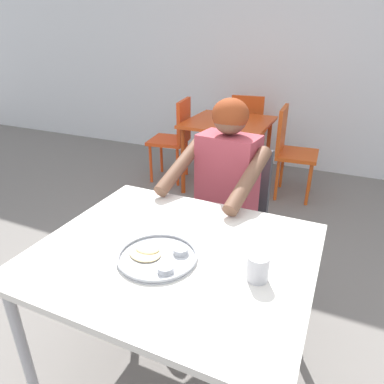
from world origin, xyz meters
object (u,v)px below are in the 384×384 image
Objects in this scene: table_background_red at (228,130)px; thali_tray at (158,256)px; drinking_cup at (258,267)px; chair_foreground at (234,207)px; diner_foreground at (220,188)px; chair_red_far at (248,127)px; table_foreground at (174,264)px; chair_red_left at (175,135)px; chair_red_right at (290,146)px.

thali_tray is at bearing -77.81° from table_background_red.
drinking_cup is 0.12× the size of table_background_red.
chair_foreground is (-0.38, 0.93, -0.28)m from drinking_cup.
diner_foreground is (-0.02, -0.22, 0.22)m from chair_foreground.
thali_tray is 0.36× the size of chair_red_far.
diner_foreground is (-0.40, 0.71, -0.06)m from drinking_cup.
diner_foreground reaches higher than table_background_red.
diner_foreground is at bearing -72.84° from table_background_red.
drinking_cup is (0.36, -0.04, 0.12)m from table_foreground.
chair_red_left is (-1.13, 2.23, -0.15)m from table_foreground.
table_foreground is 3.48× the size of thali_tray.
drinking_cup is 0.11× the size of chair_red_left.
thali_tray is 1.00m from chair_foreground.
chair_red_left reaches higher than drinking_cup.
thali_tray is 2.42m from table_background_red.
chair_red_right is at bearing 96.55° from drinking_cup.
chair_red_left reaches higher than table_foreground.
table_foreground is 1.35× the size of table_background_red.
chair_red_right is (0.11, 1.44, 0.01)m from chair_foreground.
chair_foreground reaches higher than table_foreground.
table_foreground is at bearing -92.07° from chair_red_right.
chair_red_left reaches higher than chair_red_far.
drinking_cup is 0.11× the size of chair_red_right.
chair_foreground is 1.08× the size of table_background_red.
chair_red_far reaches higher than table_foreground.
chair_red_far is at bearing 136.21° from chair_red_right.
table_foreground is 0.91× the size of diner_foreground.
chair_foreground is 0.73× the size of diner_foreground.
chair_foreground is at bearing -50.42° from chair_red_left.
thali_tray is 0.75m from diner_foreground.
drinking_cup reaches higher than thali_tray.
drinking_cup is (0.39, 0.04, 0.04)m from thali_tray.
thali_tray is at bearing -174.17° from drinking_cup.
chair_foreground is at bearing 91.37° from table_foreground.
diner_foreground is at bearing 93.76° from table_foreground.
chair_red_left is at bearing -175.25° from table_background_red.
table_foreground is at bearing -76.63° from table_background_red.
chair_red_far is at bearing 99.02° from thali_tray.
drinking_cup is 0.11× the size of chair_foreground.
thali_tray is at bearing -80.98° from chair_red_far.
drinking_cup is at bearing -60.47° from diner_foreground.
chair_red_left is at bearing 129.58° from chair_foreground.
chair_foreground is 1.49m from table_background_red.
diner_foreground is 2.29m from chair_red_far.
drinking_cup reaches higher than table_foreground.
chair_red_right is at bearing 4.73° from chair_red_left.
diner_foreground is at bearing -95.72° from chair_foreground.
chair_red_right is 0.82m from chair_red_far.
table_background_red is at bearing 107.16° from diner_foreground.
table_foreground is 0.67m from diner_foreground.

